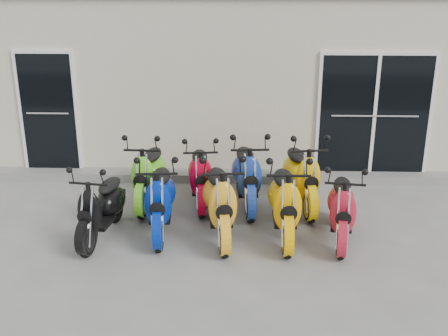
{
  "coord_description": "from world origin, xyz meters",
  "views": [
    {
      "loc": [
        0.26,
        -7.51,
        3.73
      ],
      "look_at": [
        0.0,
        0.6,
        0.75
      ],
      "focal_mm": 45.0,
      "sensor_mm": 36.0,
      "label": 1
    }
  ],
  "objects_px": {
    "scooter_front_red": "(342,199)",
    "scooter_back_green": "(148,166)",
    "scooter_front_orange_b": "(285,193)",
    "scooter_front_black": "(101,199)",
    "scooter_back_blue": "(247,167)",
    "scooter_back_yellow": "(302,167)",
    "scooter_front_blue": "(160,190)",
    "scooter_front_orange_a": "(220,192)",
    "scooter_back_red": "(200,168)"
  },
  "relations": [
    {
      "from": "scooter_back_blue",
      "to": "scooter_back_yellow",
      "type": "relative_size",
      "value": 1.01
    },
    {
      "from": "scooter_front_blue",
      "to": "scooter_back_green",
      "type": "height_order",
      "value": "scooter_front_blue"
    },
    {
      "from": "scooter_front_blue",
      "to": "scooter_front_orange_b",
      "type": "relative_size",
      "value": 0.97
    },
    {
      "from": "scooter_back_green",
      "to": "scooter_front_orange_b",
      "type": "bearing_deg",
      "value": -25.15
    },
    {
      "from": "scooter_front_black",
      "to": "scooter_front_red",
      "type": "distance_m",
      "value": 3.39
    },
    {
      "from": "scooter_front_blue",
      "to": "scooter_back_yellow",
      "type": "distance_m",
      "value": 2.35
    },
    {
      "from": "scooter_front_black",
      "to": "scooter_front_red",
      "type": "height_order",
      "value": "scooter_front_red"
    },
    {
      "from": "scooter_front_orange_a",
      "to": "scooter_back_yellow",
      "type": "height_order",
      "value": "scooter_front_orange_a"
    },
    {
      "from": "scooter_front_blue",
      "to": "scooter_front_orange_a",
      "type": "xyz_separation_m",
      "value": [
        0.87,
        -0.09,
        0.03
      ]
    },
    {
      "from": "scooter_front_blue",
      "to": "scooter_back_yellow",
      "type": "relative_size",
      "value": 0.98
    },
    {
      "from": "scooter_back_red",
      "to": "scooter_back_blue",
      "type": "bearing_deg",
      "value": -11.12
    },
    {
      "from": "scooter_front_red",
      "to": "scooter_back_green",
      "type": "relative_size",
      "value": 0.95
    },
    {
      "from": "scooter_back_blue",
      "to": "scooter_front_red",
      "type": "bearing_deg",
      "value": -45.91
    },
    {
      "from": "scooter_front_orange_a",
      "to": "scooter_back_green",
      "type": "xyz_separation_m",
      "value": [
        -1.19,
        1.12,
        -0.04
      ]
    },
    {
      "from": "scooter_back_green",
      "to": "scooter_back_red",
      "type": "bearing_deg",
      "value": 5.33
    },
    {
      "from": "scooter_front_red",
      "to": "scooter_back_green",
      "type": "bearing_deg",
      "value": 165.98
    },
    {
      "from": "scooter_back_blue",
      "to": "scooter_front_blue",
      "type": "bearing_deg",
      "value": -146.69
    },
    {
      "from": "scooter_back_blue",
      "to": "scooter_front_black",
      "type": "bearing_deg",
      "value": -154.62
    },
    {
      "from": "scooter_front_red",
      "to": "scooter_back_yellow",
      "type": "bearing_deg",
      "value": 119.61
    },
    {
      "from": "scooter_front_black",
      "to": "scooter_back_blue",
      "type": "height_order",
      "value": "scooter_back_blue"
    },
    {
      "from": "scooter_front_red",
      "to": "scooter_back_yellow",
      "type": "height_order",
      "value": "scooter_back_yellow"
    },
    {
      "from": "scooter_front_red",
      "to": "scooter_back_red",
      "type": "xyz_separation_m",
      "value": [
        -2.08,
        1.23,
        0.0
      ]
    },
    {
      "from": "scooter_back_red",
      "to": "scooter_back_blue",
      "type": "relative_size",
      "value": 0.92
    },
    {
      "from": "scooter_front_orange_a",
      "to": "scooter_front_orange_b",
      "type": "bearing_deg",
      "value": -7.15
    },
    {
      "from": "scooter_front_orange_b",
      "to": "scooter_back_red",
      "type": "distance_m",
      "value": 1.73
    },
    {
      "from": "scooter_back_green",
      "to": "scooter_back_red",
      "type": "height_order",
      "value": "scooter_back_green"
    },
    {
      "from": "scooter_front_orange_b",
      "to": "scooter_front_black",
      "type": "bearing_deg",
      "value": -177.53
    },
    {
      "from": "scooter_back_green",
      "to": "scooter_front_orange_a",
      "type": "bearing_deg",
      "value": -40.56
    },
    {
      "from": "scooter_back_blue",
      "to": "scooter_back_yellow",
      "type": "xyz_separation_m",
      "value": [
        0.87,
        0.01,
        -0.01
      ]
    },
    {
      "from": "scooter_back_red",
      "to": "scooter_back_blue",
      "type": "height_order",
      "value": "scooter_back_blue"
    },
    {
      "from": "scooter_back_red",
      "to": "scooter_back_green",
      "type": "bearing_deg",
      "value": 177.22
    },
    {
      "from": "scooter_front_blue",
      "to": "scooter_front_orange_b",
      "type": "xyz_separation_m",
      "value": [
        1.79,
        -0.09,
        0.02
      ]
    },
    {
      "from": "scooter_back_blue",
      "to": "scooter_back_yellow",
      "type": "height_order",
      "value": "scooter_back_blue"
    },
    {
      "from": "scooter_front_orange_a",
      "to": "scooter_front_red",
      "type": "xyz_separation_m",
      "value": [
        1.72,
        -0.07,
        -0.07
      ]
    },
    {
      "from": "scooter_front_black",
      "to": "scooter_front_blue",
      "type": "height_order",
      "value": "scooter_front_blue"
    },
    {
      "from": "scooter_back_blue",
      "to": "scooter_front_orange_b",
      "type": "bearing_deg",
      "value": -68.76
    },
    {
      "from": "scooter_front_blue",
      "to": "scooter_back_blue",
      "type": "bearing_deg",
      "value": 33.84
    },
    {
      "from": "scooter_front_orange_a",
      "to": "scooter_back_red",
      "type": "distance_m",
      "value": 1.22
    },
    {
      "from": "scooter_front_blue",
      "to": "scooter_back_red",
      "type": "height_order",
      "value": "scooter_front_blue"
    },
    {
      "from": "scooter_front_orange_a",
      "to": "scooter_front_orange_b",
      "type": "distance_m",
      "value": 0.92
    },
    {
      "from": "scooter_front_blue",
      "to": "scooter_back_red",
      "type": "bearing_deg",
      "value": 60.2
    },
    {
      "from": "scooter_front_red",
      "to": "scooter_back_green",
      "type": "distance_m",
      "value": 3.15
    },
    {
      "from": "scooter_front_red",
      "to": "scooter_back_blue",
      "type": "xyz_separation_m",
      "value": [
        -1.33,
        1.15,
        0.05
      ]
    },
    {
      "from": "scooter_front_black",
      "to": "scooter_front_orange_b",
      "type": "bearing_deg",
      "value": 11.31
    },
    {
      "from": "scooter_front_blue",
      "to": "scooter_back_green",
      "type": "bearing_deg",
      "value": 103.26
    },
    {
      "from": "scooter_front_black",
      "to": "scooter_back_blue",
      "type": "xyz_separation_m",
      "value": [
        2.07,
        1.21,
        0.07
      ]
    },
    {
      "from": "scooter_front_blue",
      "to": "scooter_back_red",
      "type": "xyz_separation_m",
      "value": [
        0.51,
        1.07,
        -0.04
      ]
    },
    {
      "from": "scooter_front_blue",
      "to": "scooter_front_orange_b",
      "type": "distance_m",
      "value": 1.79
    },
    {
      "from": "scooter_front_red",
      "to": "scooter_front_orange_a",
      "type": "bearing_deg",
      "value": -174.07
    },
    {
      "from": "scooter_back_green",
      "to": "scooter_back_yellow",
      "type": "relative_size",
      "value": 0.97
    }
  ]
}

